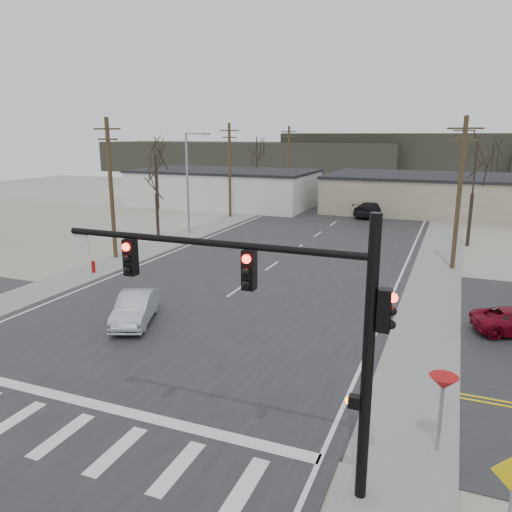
{
  "coord_description": "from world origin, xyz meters",
  "views": [
    {
      "loc": [
        11.39,
        -17.11,
        8.86
      ],
      "look_at": [
        1.83,
        6.55,
        2.6
      ],
      "focal_mm": 35.0,
      "sensor_mm": 36.0,
      "label": 1
    }
  ],
  "objects_px": {
    "car_far_a": "(374,209)",
    "car_far_b": "(344,190)",
    "traffic_signal_mast": "(291,311)",
    "sedan_crossing": "(135,308)",
    "fire_hydrant": "(93,267)"
  },
  "relations": [
    {
      "from": "traffic_signal_mast",
      "to": "car_far_b",
      "type": "bearing_deg",
      "value": 101.01
    },
    {
      "from": "traffic_signal_mast",
      "to": "sedan_crossing",
      "type": "bearing_deg",
      "value": 142.83
    },
    {
      "from": "car_far_a",
      "to": "car_far_b",
      "type": "distance_m",
      "value": 20.78
    },
    {
      "from": "sedan_crossing",
      "to": "car_far_b",
      "type": "relative_size",
      "value": 1.04
    },
    {
      "from": "car_far_b",
      "to": "traffic_signal_mast",
      "type": "bearing_deg",
      "value": -71.99
    },
    {
      "from": "car_far_b",
      "to": "sedan_crossing",
      "type": "bearing_deg",
      "value": -80.94
    },
    {
      "from": "sedan_crossing",
      "to": "car_far_b",
      "type": "bearing_deg",
      "value": 70.24
    },
    {
      "from": "traffic_signal_mast",
      "to": "sedan_crossing",
      "type": "relative_size",
      "value": 2.07
    },
    {
      "from": "traffic_signal_mast",
      "to": "sedan_crossing",
      "type": "distance_m",
      "value": 13.51
    },
    {
      "from": "fire_hydrant",
      "to": "car_far_b",
      "type": "height_order",
      "value": "car_far_b"
    },
    {
      "from": "fire_hydrant",
      "to": "sedan_crossing",
      "type": "xyz_separation_m",
      "value": [
        7.79,
        -6.39,
        0.3
      ]
    },
    {
      "from": "fire_hydrant",
      "to": "car_far_b",
      "type": "distance_m",
      "value": 49.38
    },
    {
      "from": "traffic_signal_mast",
      "to": "fire_hydrant",
      "type": "bearing_deg",
      "value": 141.87
    },
    {
      "from": "fire_hydrant",
      "to": "sedan_crossing",
      "type": "bearing_deg",
      "value": -39.36
    },
    {
      "from": "sedan_crossing",
      "to": "car_far_a",
      "type": "distance_m",
      "value": 36.46
    }
  ]
}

